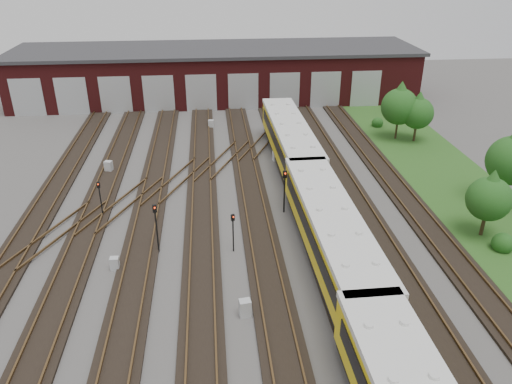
{
  "coord_description": "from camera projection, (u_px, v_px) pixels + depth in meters",
  "views": [
    {
      "loc": [
        -1.09,
        -24.63,
        18.06
      ],
      "look_at": [
        1.99,
        7.48,
        2.0
      ],
      "focal_mm": 35.0,
      "sensor_mm": 36.0,
      "label": 1
    }
  ],
  "objects": [
    {
      "name": "relay_cabinet_1",
      "position": [
        109.0,
        167.0,
        43.82
      ],
      "size": [
        0.74,
        0.67,
        1.04
      ],
      "primitive_type": "cube",
      "rotation": [
        0.0,
        0.0,
        -0.28
      ],
      "color": "#B5B8BB",
      "rests_on": "ground"
    },
    {
      "name": "relay_cabinet_3",
      "position": [
        211.0,
        124.0,
        54.3
      ],
      "size": [
        0.63,
        0.55,
        0.95
      ],
      "primitive_type": "cube",
      "rotation": [
        0.0,
        0.0,
        -0.14
      ],
      "color": "#B5B8BB",
      "rests_on": "ground"
    },
    {
      "name": "signal_mast_3",
      "position": [
        233.0,
        228.0,
        31.94
      ],
      "size": [
        0.26,
        0.25,
        2.74
      ],
      "rotation": [
        0.0,
        0.0,
        0.42
      ],
      "color": "black",
      "rests_on": "ground"
    },
    {
      "name": "signal_mast_1",
      "position": [
        100.0,
        195.0,
        36.03
      ],
      "size": [
        0.24,
        0.22,
        2.84
      ],
      "rotation": [
        0.0,
        0.0,
        0.1
      ],
      "color": "black",
      "rests_on": "ground"
    },
    {
      "name": "signal_mast_2",
      "position": [
        285.0,
        186.0,
        36.51
      ],
      "size": [
        0.3,
        0.28,
        3.4
      ],
      "rotation": [
        0.0,
        0.0,
        0.11
      ],
      "color": "black",
      "rests_on": "ground"
    },
    {
      "name": "track_network",
      "position": [
        232.0,
        271.0,
        30.56
      ],
      "size": [
        30.4,
        70.0,
        0.33
      ],
      "color": "black",
      "rests_on": "ground"
    },
    {
      "name": "bush_1",
      "position": [
        378.0,
        121.0,
        54.76
      ],
      "size": [
        1.23,
        1.23,
        1.23
      ],
      "primitive_type": "sphere",
      "color": "#1E4A15",
      "rests_on": "ground"
    },
    {
      "name": "signal_mast_0",
      "position": [
        156.0,
        223.0,
        31.67
      ],
      "size": [
        0.28,
        0.27,
        3.47
      ],
      "rotation": [
        0.0,
        0.0,
        0.21
      ],
      "color": "black",
      "rests_on": "ground"
    },
    {
      "name": "bush_0",
      "position": [
        503.0,
        241.0,
        32.55
      ],
      "size": [
        1.42,
        1.42,
        1.42
      ],
      "primitive_type": "sphere",
      "color": "#1E4A15",
      "rests_on": "ground"
    },
    {
      "name": "maintenance_shed",
      "position": [
        217.0,
        73.0,
        64.28
      ],
      "size": [
        51.0,
        12.5,
        6.35
      ],
      "color": "#4F1315",
      "rests_on": "ground"
    },
    {
      "name": "bush_2",
      "position": [
        387.0,
        98.0,
        62.54
      ],
      "size": [
        1.44,
        1.44,
        1.44
      ],
      "primitive_type": "sphere",
      "color": "#1E4A15",
      "rests_on": "ground"
    },
    {
      "name": "relay_cabinet_0",
      "position": [
        115.0,
        264.0,
        30.67
      ],
      "size": [
        0.54,
        0.46,
        0.88
      ],
      "primitive_type": "cube",
      "rotation": [
        0.0,
        0.0,
        -0.03
      ],
      "color": "#B5B8BB",
      "rests_on": "ground"
    },
    {
      "name": "ground",
      "position": [
        235.0,
        278.0,
        30.09
      ],
      "size": [
        120.0,
        120.0,
        0.0
      ],
      "primitive_type": "plane",
      "color": "#44423F",
      "rests_on": "ground"
    },
    {
      "name": "tree_1",
      "position": [
        418.0,
        110.0,
        49.52
      ],
      "size": [
        3.13,
        3.13,
        5.18
      ],
      "color": "#352918",
      "rests_on": "ground"
    },
    {
      "name": "relay_cabinet_4",
      "position": [
        276.0,
        156.0,
        46.21
      ],
      "size": [
        0.69,
        0.63,
        0.94
      ],
      "primitive_type": "cube",
      "rotation": [
        0.0,
        0.0,
        0.35
      ],
      "color": "#B5B8BB",
      "rests_on": "ground"
    },
    {
      "name": "tree_0",
      "position": [
        400.0,
        102.0,
        49.87
      ],
      "size": [
        3.64,
        3.64,
        6.04
      ],
      "color": "#352918",
      "rests_on": "ground"
    },
    {
      "name": "metro_train",
      "position": [
        330.0,
        233.0,
        30.7
      ],
      "size": [
        3.23,
        48.66,
        3.44
      ],
      "rotation": [
        0.0,
        0.0,
        0.01
      ],
      "color": "black",
      "rests_on": "ground"
    },
    {
      "name": "tree_3",
      "position": [
        490.0,
        194.0,
        33.1
      ],
      "size": [
        2.99,
        2.99,
        4.96
      ],
      "color": "#352918",
      "rests_on": "ground"
    },
    {
      "name": "grass_verge",
      "position": [
        461.0,
        191.0,
        40.62
      ],
      "size": [
        8.0,
        55.0,
        0.05
      ],
      "primitive_type": "cube",
      "color": "#274C19",
      "rests_on": "ground"
    },
    {
      "name": "relay_cabinet_2",
      "position": [
        245.0,
        308.0,
        26.81
      ],
      "size": [
        0.68,
        0.6,
        1.03
      ],
      "primitive_type": "cube",
      "rotation": [
        0.0,
        0.0,
        0.15
      ],
      "color": "#B5B8BB",
      "rests_on": "ground"
    }
  ]
}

